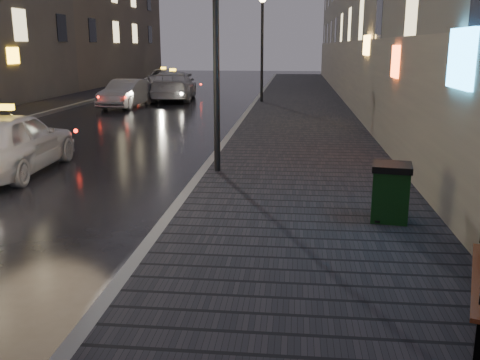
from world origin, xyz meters
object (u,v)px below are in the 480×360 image
object	(u,v)px
lamp_near	(216,22)
trash_bin	(390,192)
taxi_near	(10,142)
taxi_mid	(173,86)
lamp_far	(262,35)
taxi_far	(164,79)
car_left_mid	(126,93)

from	to	relation	value
lamp_near	trash_bin	distance (m)	5.51
taxi_near	taxi_mid	size ratio (longest dim) A/B	0.80
lamp_near	taxi_mid	world-z (taller)	lamp_near
trash_bin	lamp_far	bearing A→B (deg)	108.70
lamp_near	lamp_far	xyz separation A→B (m)	(0.00, 16.00, 0.00)
trash_bin	taxi_far	world-z (taller)	taxi_far
trash_bin	taxi_mid	xyz separation A→B (m)	(-8.43, 20.90, 0.17)
taxi_near	lamp_far	bearing A→B (deg)	-109.69
trash_bin	taxi_far	bearing A→B (deg)	119.62
car_left_mid	taxi_far	xyz separation A→B (m)	(-0.86, 11.19, 0.02)
lamp_far	taxi_far	size ratio (longest dim) A/B	1.05
car_left_mid	taxi_far	bearing A→B (deg)	99.15
trash_bin	car_left_mid	distance (m)	19.87
taxi_mid	taxi_far	bearing A→B (deg)	-78.62
lamp_far	lamp_near	bearing A→B (deg)	-90.00
taxi_near	taxi_mid	distance (m)	17.78
trash_bin	taxi_near	xyz separation A→B (m)	(-8.33, 3.12, 0.12)
lamp_far	taxi_near	bearing A→B (deg)	-107.01
taxi_far	lamp_far	bearing A→B (deg)	-58.52
car_left_mid	taxi_mid	xyz separation A→B (m)	(1.53, 3.71, 0.12)
lamp_far	taxi_mid	xyz separation A→B (m)	(-5.05, 1.60, -2.68)
lamp_far	trash_bin	bearing A→B (deg)	-80.06
lamp_near	lamp_far	distance (m)	16.00
lamp_near	taxi_far	world-z (taller)	lamp_near
trash_bin	taxi_near	bearing A→B (deg)	168.25
lamp_far	trash_bin	distance (m)	19.79
lamp_near	taxi_mid	size ratio (longest dim) A/B	0.95
lamp_far	taxi_mid	size ratio (longest dim) A/B	0.95
lamp_near	car_left_mid	distance (m)	15.63
lamp_near	taxi_mid	bearing A→B (deg)	106.01
lamp_far	taxi_near	world-z (taller)	lamp_far
lamp_far	trash_bin	size ratio (longest dim) A/B	5.49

